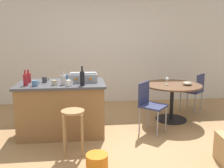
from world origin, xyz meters
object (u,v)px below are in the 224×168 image
object	(u,v)px
cup_0	(66,77)
serving_bowl	(187,83)
bottle_0	(63,80)
cup_4	(35,83)
folding_chair_near	(195,89)
cup_2	(45,80)
wooden_stool	(73,122)
dining_table	(172,93)
folding_chair_far	(150,103)
cup_3	(54,83)
cup_1	(69,83)
bottle_2	(82,78)
toolbox	(83,77)
bottle_3	(25,80)
wine_glass	(167,79)
bottle_1	(28,78)
kitchen_island	(62,108)
plastic_bucket	(97,162)

from	to	relation	value
cup_0	serving_bowl	bearing A→B (deg)	2.89
bottle_0	cup_4	distance (m)	0.44
folding_chair_near	cup_2	size ratio (longest dim) A/B	7.56
wooden_stool	dining_table	size ratio (longest dim) A/B	0.58
folding_chair_far	cup_2	xyz separation A→B (m)	(-1.79, 0.18, 0.42)
folding_chair_far	cup_3	distance (m)	1.65
cup_1	bottle_2	bearing A→B (deg)	6.54
toolbox	bottle_3	world-z (taller)	bottle_3
cup_3	wine_glass	bearing A→B (deg)	16.69
bottle_1	cup_1	distance (m)	0.78
kitchen_island	cup_0	world-z (taller)	cup_0
cup_2	bottle_3	bearing A→B (deg)	-136.65
dining_table	plastic_bucket	size ratio (longest dim) A/B	3.91
toolbox	bottle_3	xyz separation A→B (m)	(-0.91, -0.22, 0.02)
cup_2	cup_3	size ratio (longest dim) A/B	1.01
wooden_stool	bottle_2	world-z (taller)	bottle_2
bottle_1	cup_3	size ratio (longest dim) A/B	1.99
bottle_0	folding_chair_far	bearing A→B (deg)	1.84
wooden_stool	dining_table	xyz separation A→B (m)	(1.90, 1.23, 0.09)
dining_table	cup_2	size ratio (longest dim) A/B	10.04
toolbox	cup_3	world-z (taller)	toolbox
bottle_3	plastic_bucket	distance (m)	1.76
cup_1	serving_bowl	size ratio (longest dim) A/B	0.61
cup_1	bottle_3	bearing A→B (deg)	171.18
bottle_1	kitchen_island	bearing A→B (deg)	-7.91
cup_3	serving_bowl	distance (m)	2.52
bottle_0	cup_1	world-z (taller)	bottle_0
folding_chair_near	bottle_2	bearing A→B (deg)	-153.67
dining_table	folding_chair_near	xyz separation A→B (m)	(0.71, 0.51, -0.07)
bottle_3	cup_4	size ratio (longest dim) A/B	2.04
bottle_3	cup_0	distance (m)	0.73
cup_0	cup_1	distance (m)	0.51
folding_chair_far	cup_2	bearing A→B (deg)	174.17
folding_chair_near	bottle_0	world-z (taller)	bottle_0
folding_chair_near	cup_1	distance (m)	2.99
kitchen_island	wine_glass	distance (m)	2.08
bottle_2	cup_3	size ratio (longest dim) A/B	2.80
bottle_3	folding_chair_near	bearing A→B (deg)	18.72
wooden_stool	bottle_0	world-z (taller)	bottle_0
bottle_3	plastic_bucket	size ratio (longest dim) A/B	0.88
kitchen_island	cup_3	bearing A→B (deg)	-114.93
cup_4	folding_chair_far	bearing A→B (deg)	3.38
bottle_3	cup_4	bearing A→B (deg)	-18.32
wooden_stool	cup_4	distance (m)	0.95
wine_glass	folding_chair_far	bearing A→B (deg)	-131.33
kitchen_island	wine_glass	size ratio (longest dim) A/B	10.12
folding_chair_near	wine_glass	size ratio (longest dim) A/B	5.89
folding_chair_near	bottle_1	distance (m)	3.52
toolbox	bottle_1	xyz separation A→B (m)	(-0.92, 0.05, 0.01)
cup_4	bottle_0	bearing A→B (deg)	8.49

